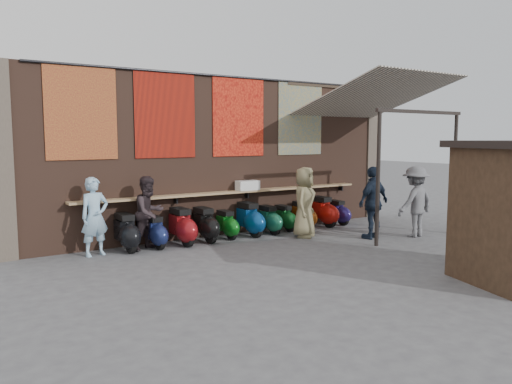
# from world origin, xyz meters

# --- Properties ---
(ground) EXTENTS (70.00, 70.00, 0.00)m
(ground) POSITION_xyz_m (0.00, 0.00, 0.00)
(ground) COLOR #474749
(ground) RESTS_ON ground
(brick_wall) EXTENTS (10.00, 0.40, 4.00)m
(brick_wall) POSITION_xyz_m (0.00, 2.70, 2.00)
(brick_wall) COLOR brown
(brick_wall) RESTS_ON ground
(pier_right) EXTENTS (0.50, 0.50, 4.00)m
(pier_right) POSITION_xyz_m (5.20, 2.70, 2.00)
(pier_right) COLOR #4C4238
(pier_right) RESTS_ON ground
(eating_counter) EXTENTS (8.00, 0.32, 0.05)m
(eating_counter) POSITION_xyz_m (0.00, 2.33, 1.10)
(eating_counter) COLOR #9E7A51
(eating_counter) RESTS_ON brick_wall
(shelf_box) EXTENTS (0.59, 0.28, 0.25)m
(shelf_box) POSITION_xyz_m (0.45, 2.30, 1.25)
(shelf_box) COLOR white
(shelf_box) RESTS_ON eating_counter
(tapestry_redgold) EXTENTS (1.50, 0.02, 2.00)m
(tapestry_redgold) POSITION_xyz_m (-3.60, 2.48, 3.00)
(tapestry_redgold) COLOR maroon
(tapestry_redgold) RESTS_ON brick_wall
(tapestry_sun) EXTENTS (1.50, 0.02, 2.00)m
(tapestry_sun) POSITION_xyz_m (-1.70, 2.48, 3.00)
(tapestry_sun) COLOR red
(tapestry_sun) RESTS_ON brick_wall
(tapestry_orange) EXTENTS (1.50, 0.02, 2.00)m
(tapestry_orange) POSITION_xyz_m (0.30, 2.48, 3.00)
(tapestry_orange) COLOR red
(tapestry_orange) RESTS_ON brick_wall
(tapestry_multi) EXTENTS (1.50, 0.02, 2.00)m
(tapestry_multi) POSITION_xyz_m (2.30, 2.48, 3.00)
(tapestry_multi) COLOR #285E93
(tapestry_multi) RESTS_ON brick_wall
(hang_rail) EXTENTS (9.50, 0.06, 0.06)m
(hang_rail) POSITION_xyz_m (0.00, 2.47, 3.98)
(hang_rail) COLOR black
(hang_rail) RESTS_ON brick_wall
(scooter_stool_0) EXTENTS (0.39, 0.86, 0.82)m
(scooter_stool_0) POSITION_xyz_m (-2.85, 2.05, 0.41)
(scooter_stool_0) COLOR black
(scooter_stool_0) RESTS_ON ground
(scooter_stool_1) EXTENTS (0.34, 0.76, 0.72)m
(scooter_stool_1) POSITION_xyz_m (-2.20, 2.00, 0.36)
(scooter_stool_1) COLOR navy
(scooter_stool_1) RESTS_ON ground
(scooter_stool_2) EXTENTS (0.40, 0.89, 0.85)m
(scooter_stool_2) POSITION_xyz_m (-1.57, 1.95, 0.42)
(scooter_stool_2) COLOR maroon
(scooter_stool_2) RESTS_ON ground
(scooter_stool_3) EXTENTS (0.38, 0.85, 0.81)m
(scooter_stool_3) POSITION_xyz_m (-0.95, 1.99, 0.40)
(scooter_stool_3) COLOR black
(scooter_stool_3) RESTS_ON ground
(scooter_stool_4) EXTENTS (0.32, 0.72, 0.68)m
(scooter_stool_4) POSITION_xyz_m (-0.34, 2.02, 0.34)
(scooter_stool_4) COLOR #0D5F15
(scooter_stool_4) RESTS_ON ground
(scooter_stool_5) EXTENTS (0.40, 0.89, 0.84)m
(scooter_stool_5) POSITION_xyz_m (0.30, 1.98, 0.42)
(scooter_stool_5) COLOR navy
(scooter_stool_5) RESTS_ON ground
(scooter_stool_6) EXTENTS (0.34, 0.75, 0.72)m
(scooter_stool_6) POSITION_xyz_m (0.90, 1.96, 0.36)
(scooter_stool_6) COLOR #165A3D
(scooter_stool_6) RESTS_ON ground
(scooter_stool_7) EXTENTS (0.32, 0.71, 0.68)m
(scooter_stool_7) POSITION_xyz_m (1.46, 2.05, 0.34)
(scooter_stool_7) COLOR #0F4C1D
(scooter_stool_7) RESTS_ON ground
(scooter_stool_8) EXTENTS (0.35, 0.77, 0.73)m
(scooter_stool_8) POSITION_xyz_m (2.08, 2.05, 0.37)
(scooter_stool_8) COLOR #7F350B
(scooter_stool_8) RESTS_ON ground
(scooter_stool_9) EXTENTS (0.39, 0.87, 0.83)m
(scooter_stool_9) POSITION_xyz_m (2.77, 2.02, 0.41)
(scooter_stool_9) COLOR #9D110C
(scooter_stool_9) RESTS_ON ground
(scooter_stool_10) EXTENTS (0.32, 0.72, 0.68)m
(scooter_stool_10) POSITION_xyz_m (3.31, 2.00, 0.34)
(scooter_stool_10) COLOR #1F144E
(scooter_stool_10) RESTS_ON ground
(diner_left) EXTENTS (0.67, 0.50, 1.66)m
(diner_left) POSITION_xyz_m (-3.53, 2.00, 0.83)
(diner_left) COLOR #9BC6E2
(diner_left) RESTS_ON ground
(diner_right) EXTENTS (0.96, 0.87, 1.63)m
(diner_right) POSITION_xyz_m (-2.35, 1.96, 0.81)
(diner_right) COLOR #2A2124
(diner_right) RESTS_ON ground
(shopper_navy) EXTENTS (1.09, 0.56, 1.78)m
(shopper_navy) POSITION_xyz_m (2.66, 0.05, 0.89)
(shopper_navy) COLOR #162031
(shopper_navy) RESTS_ON ground
(shopper_grey) EXTENTS (1.17, 0.71, 1.77)m
(shopper_grey) POSITION_xyz_m (3.71, -0.36, 0.88)
(shopper_grey) COLOR slate
(shopper_grey) RESTS_ON ground
(shopper_tan) EXTENTS (1.02, 0.95, 1.75)m
(shopper_tan) POSITION_xyz_m (1.37, 1.13, 0.87)
(shopper_tan) COLOR olive
(shopper_tan) RESTS_ON ground
(stall_sign) EXTENTS (1.16, 0.38, 0.50)m
(stall_sign) POSITION_xyz_m (2.36, -3.24, 1.67)
(stall_sign) COLOR gold
(stall_sign) RESTS_ON market_stall
(stall_shelf) EXTENTS (1.72, 0.59, 0.06)m
(stall_shelf) POSITION_xyz_m (2.36, -3.24, 0.84)
(stall_shelf) COLOR #473321
(stall_shelf) RESTS_ON market_stall
(awning_canvas) EXTENTS (3.20, 3.28, 0.97)m
(awning_canvas) POSITION_xyz_m (3.50, 0.90, 3.55)
(awning_canvas) COLOR beige
(awning_canvas) RESTS_ON brick_wall
(awning_ledger) EXTENTS (3.30, 0.08, 0.12)m
(awning_ledger) POSITION_xyz_m (3.50, 2.49, 3.95)
(awning_ledger) COLOR #33261C
(awning_ledger) RESTS_ON brick_wall
(awning_header) EXTENTS (3.00, 0.08, 0.08)m
(awning_header) POSITION_xyz_m (3.50, -0.60, 3.08)
(awning_header) COLOR black
(awning_header) RESTS_ON awning_post_left
(awning_post_left) EXTENTS (0.09, 0.09, 3.10)m
(awning_post_left) POSITION_xyz_m (2.10, -0.60, 1.55)
(awning_post_left) COLOR black
(awning_post_left) RESTS_ON ground
(awning_post_right) EXTENTS (0.09, 0.09, 3.10)m
(awning_post_right) POSITION_xyz_m (4.90, -0.60, 1.55)
(awning_post_right) COLOR black
(awning_post_right) RESTS_ON ground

